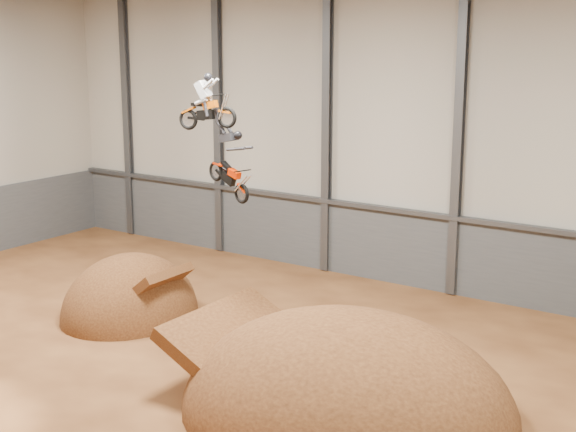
% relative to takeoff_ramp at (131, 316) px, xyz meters
% --- Properties ---
extents(floor, '(40.00, 40.00, 0.00)m').
position_rel_takeoff_ramp_xyz_m(floor, '(6.59, -4.61, 0.00)').
color(floor, '#532D16').
rests_on(floor, ground).
extents(back_wall, '(40.00, 0.10, 14.00)m').
position_rel_takeoff_ramp_xyz_m(back_wall, '(6.59, 10.39, 7.00)').
color(back_wall, '#B8B1A3').
rests_on(back_wall, ground).
extents(lower_band_back, '(39.80, 0.18, 3.50)m').
position_rel_takeoff_ramp_xyz_m(lower_band_back, '(6.59, 10.29, 1.75)').
color(lower_band_back, '#4C5053').
rests_on(lower_band_back, ground).
extents(steel_rail, '(39.80, 0.35, 0.20)m').
position_rel_takeoff_ramp_xyz_m(steel_rail, '(6.59, 10.14, 3.55)').
color(steel_rail, '#47494F').
rests_on(steel_rail, lower_band_back).
extents(steel_column_0, '(0.40, 0.36, 13.90)m').
position_rel_takeoff_ramp_xyz_m(steel_column_0, '(-10.07, 10.19, 7.00)').
color(steel_column_0, '#47494F').
rests_on(steel_column_0, ground).
extents(steel_column_1, '(0.40, 0.36, 13.90)m').
position_rel_takeoff_ramp_xyz_m(steel_column_1, '(-3.41, 10.19, 7.00)').
color(steel_column_1, '#47494F').
rests_on(steel_column_1, ground).
extents(steel_column_2, '(0.40, 0.36, 13.90)m').
position_rel_takeoff_ramp_xyz_m(steel_column_2, '(3.26, 10.19, 7.00)').
color(steel_column_2, '#47494F').
rests_on(steel_column_2, ground).
extents(steel_column_3, '(0.40, 0.36, 13.90)m').
position_rel_takeoff_ramp_xyz_m(steel_column_3, '(9.93, 10.19, 7.00)').
color(steel_column_3, '#47494F').
rests_on(steel_column_3, ground).
extents(takeoff_ramp, '(5.25, 6.06, 5.25)m').
position_rel_takeoff_ramp_xyz_m(takeoff_ramp, '(0.00, 0.00, 0.00)').
color(takeoff_ramp, '#3D200F').
rests_on(takeoff_ramp, ground).
extents(landing_ramp, '(10.69, 9.45, 6.17)m').
position_rel_takeoff_ramp_xyz_m(landing_ramp, '(11.85, -2.54, 0.00)').
color(landing_ramp, '#3D200F').
rests_on(landing_ramp, ground).
extents(fmx_rider_a, '(2.51, 1.17, 2.22)m').
position_rel_takeoff_ramp_xyz_m(fmx_rider_a, '(5.66, -1.46, 9.32)').
color(fmx_rider_a, '#D35A08').
extents(fmx_rider_b, '(3.74, 1.60, 3.43)m').
position_rel_takeoff_ramp_xyz_m(fmx_rider_b, '(6.16, -1.18, 7.41)').
color(fmx_rider_b, red).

